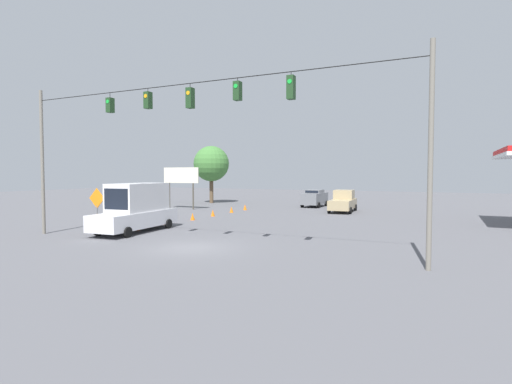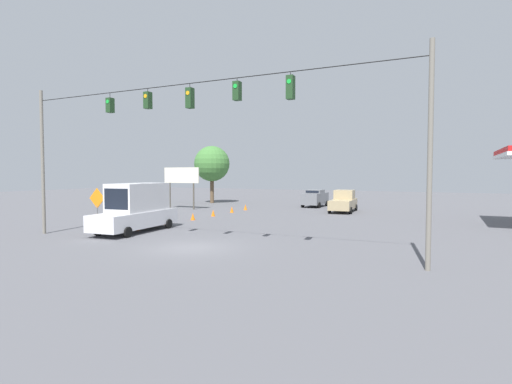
# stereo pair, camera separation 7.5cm
# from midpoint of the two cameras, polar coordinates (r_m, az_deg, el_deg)

# --- Properties ---
(ground_plane) EXTENTS (140.00, 140.00, 0.00)m
(ground_plane) POSITION_cam_midpoint_polar(r_m,az_deg,el_deg) (20.66, -9.31, -7.86)
(ground_plane) COLOR #56565B
(overhead_signal_span) EXTENTS (22.26, 0.38, 8.87)m
(overhead_signal_span) POSITION_cam_midpoint_polar(r_m,az_deg,el_deg) (20.34, -9.19, 8.52)
(overhead_signal_span) COLOR slate
(overhead_signal_span) RESTS_ON ground_plane
(pickup_truck_tan_oncoming_deep) EXTENTS (2.45, 5.53, 2.12)m
(pickup_truck_tan_oncoming_deep) POSITION_cam_midpoint_polar(r_m,az_deg,el_deg) (39.94, 12.28, -1.38)
(pickup_truck_tan_oncoming_deep) COLOR tan
(pickup_truck_tan_oncoming_deep) RESTS_ON ground_plane
(sedan_grey_withflow_deep) EXTENTS (2.17, 4.44, 1.92)m
(sedan_grey_withflow_deep) POSITION_cam_midpoint_polar(r_m,az_deg,el_deg) (45.37, 8.31, -0.84)
(sedan_grey_withflow_deep) COLOR slate
(sedan_grey_withflow_deep) RESTS_ON ground_plane
(box_truck_white_parked_shoulder) EXTENTS (2.76, 6.68, 3.12)m
(box_truck_white_parked_shoulder) POSITION_cam_midpoint_polar(r_m,az_deg,el_deg) (26.94, -16.75, -2.20)
(box_truck_white_parked_shoulder) COLOR silver
(box_truck_white_parked_shoulder) RESTS_ON ground_plane
(traffic_cone_nearest) EXTENTS (0.36, 0.36, 0.59)m
(traffic_cone_nearest) POSITION_cam_midpoint_polar(r_m,az_deg,el_deg) (27.68, -16.65, -4.64)
(traffic_cone_nearest) COLOR orange
(traffic_cone_nearest) RESTS_ON ground_plane
(traffic_cone_second) EXTENTS (0.36, 0.36, 0.59)m
(traffic_cone_second) POSITION_cam_midpoint_polar(r_m,az_deg,el_deg) (30.10, -13.00, -4.01)
(traffic_cone_second) COLOR orange
(traffic_cone_second) RESTS_ON ground_plane
(traffic_cone_third) EXTENTS (0.36, 0.36, 0.59)m
(traffic_cone_third) POSITION_cam_midpoint_polar(r_m,az_deg,el_deg) (32.53, -9.11, -3.48)
(traffic_cone_third) COLOR orange
(traffic_cone_third) RESTS_ON ground_plane
(traffic_cone_fourth) EXTENTS (0.36, 0.36, 0.59)m
(traffic_cone_fourth) POSITION_cam_midpoint_polar(r_m,az_deg,el_deg) (35.18, -6.25, -3.00)
(traffic_cone_fourth) COLOR orange
(traffic_cone_fourth) RESTS_ON ground_plane
(traffic_cone_fifth) EXTENTS (0.36, 0.36, 0.59)m
(traffic_cone_fifth) POSITION_cam_midpoint_polar(r_m,az_deg,el_deg) (38.28, -3.58, -2.53)
(traffic_cone_fifth) COLOR orange
(traffic_cone_fifth) RESTS_ON ground_plane
(traffic_cone_farthest) EXTENTS (0.36, 0.36, 0.59)m
(traffic_cone_farthest) POSITION_cam_midpoint_polar(r_m,az_deg,el_deg) (40.90, -1.63, -2.19)
(traffic_cone_farthest) COLOR orange
(traffic_cone_farthest) RESTS_ON ground_plane
(roadside_billboard) EXTENTS (4.35, 0.16, 4.38)m
(roadside_billboard) POSITION_cam_midpoint_polar(r_m,az_deg,el_deg) (42.81, -10.72, 1.96)
(roadside_billboard) COLOR #4C473D
(roadside_billboard) RESTS_ON ground_plane
(work_zone_sign) EXTENTS (1.27, 0.06, 2.84)m
(work_zone_sign) POSITION_cam_midpoint_polar(r_m,az_deg,el_deg) (26.98, -21.84, -1.29)
(work_zone_sign) COLOR slate
(work_zone_sign) RESTS_ON ground_plane
(pedestrian) EXTENTS (0.40, 0.28, 1.73)m
(pedestrian) POSITION_cam_midpoint_polar(r_m,az_deg,el_deg) (32.62, -16.48, -2.52)
(pedestrian) COLOR #2D334C
(pedestrian) RESTS_ON ground_plane
(tree_horizon_left) EXTENTS (4.47, 4.47, 7.23)m
(tree_horizon_left) POSITION_cam_midpoint_polar(r_m,az_deg,el_deg) (50.87, -6.45, 4.01)
(tree_horizon_left) COLOR brown
(tree_horizon_left) RESTS_ON ground_plane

